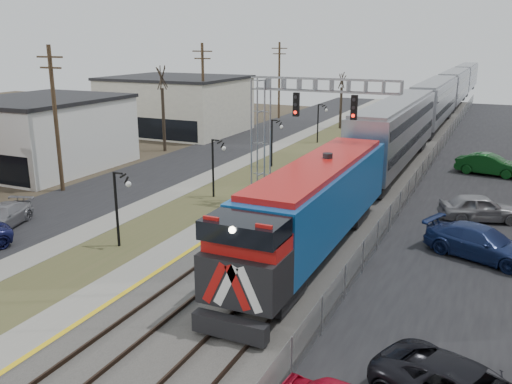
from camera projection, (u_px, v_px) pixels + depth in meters
The scene contains 19 objects.
street_west at pixel (176, 166), 45.80m from camera, with size 7.00×120.00×0.04m, color black.
sidewalk at pixel (223, 171), 43.98m from camera, with size 2.00×120.00×0.08m, color gray.
grass_median at pixel (257, 174), 42.78m from camera, with size 4.00×120.00×0.06m, color #464A27.
platform at pixel (292, 177), 41.54m from camera, with size 2.00×120.00×0.24m, color gray.
ballast_bed at pixel (356, 185), 39.53m from camera, with size 8.00×120.00×0.20m, color #595651.
platform_edge at pixel (303, 177), 41.15m from camera, with size 0.24×120.00×0.01m, color gold.
track_near at pixel (330, 179), 40.29m from camera, with size 1.58×120.00×0.15m.
track_far at pixel (377, 184), 38.88m from camera, with size 1.58×120.00×0.15m.
train at pixel (437, 101), 67.00m from camera, with size 3.00×108.65×5.33m.
signal_gantry at pixel (286, 120), 33.04m from camera, with size 9.00×1.07×8.15m.
lampposts at pixel (120, 208), 27.63m from camera, with size 0.14×62.14×4.00m.
utility_poles at pixel (56, 120), 36.91m from camera, with size 0.28×80.28×10.00m.
fence at pixel (416, 181), 37.65m from camera, with size 0.04×120.00×1.60m, color gray.
bare_trees at pixel (188, 127), 48.96m from camera, with size 12.30×42.30×5.95m.
car_lot_d at pixel (481, 244), 26.20m from camera, with size 2.21×5.44×1.58m, color navy.
car_lot_e at pixel (480, 208), 31.67m from camera, with size 1.87×4.64×1.58m, color gray.
car_lot_f at pixel (489, 165), 42.44m from camera, with size 1.73×4.98×1.64m, color #0D4215.
car_street_b at pixel (3, 217), 30.58m from camera, with size 1.78×4.39×1.27m, color gray.
car_lot_g at pixel (489, 164), 43.26m from camera, with size 1.54×4.41×1.45m, color #B22E0D.
Camera 1 is at (13.34, -2.75, 10.31)m, focal length 38.00 mm.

